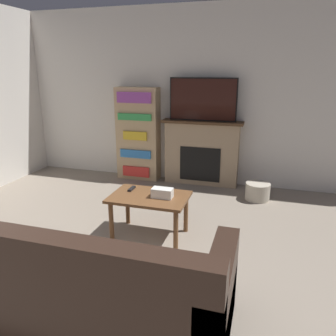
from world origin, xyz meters
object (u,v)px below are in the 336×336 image
(coffee_table, at_px, (149,202))
(bookshelf, at_px, (138,134))
(tv, at_px, (203,99))
(storage_basket, at_px, (258,191))
(fireplace, at_px, (201,152))
(couch, at_px, (62,285))

(coffee_table, distance_m, bookshelf, 2.07)
(tv, bearing_deg, coffee_table, -96.23)
(coffee_table, height_order, storage_basket, coffee_table)
(storage_basket, bearing_deg, tv, 154.58)
(tv, bearing_deg, bookshelf, -179.85)
(fireplace, relative_size, coffee_table, 1.50)
(coffee_table, relative_size, storage_basket, 2.45)
(fireplace, distance_m, couch, 3.27)
(fireplace, relative_size, couch, 0.52)
(tv, xyz_separation_m, couch, (-0.39, -3.22, -1.05))
(fireplace, distance_m, coffee_table, 1.89)
(couch, bearing_deg, storage_basket, 65.21)
(fireplace, height_order, tv, tv)
(fireplace, bearing_deg, couch, -96.81)
(tv, distance_m, coffee_table, 2.09)
(couch, bearing_deg, fireplace, 83.19)
(tv, xyz_separation_m, storage_basket, (0.90, -0.43, -1.22))
(coffee_table, height_order, bookshelf, bookshelf)
(couch, bearing_deg, coffee_table, 82.32)
(couch, distance_m, storage_basket, 3.08)
(coffee_table, distance_m, storage_basket, 1.83)
(coffee_table, xyz_separation_m, storage_basket, (1.11, 1.43, -0.28))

